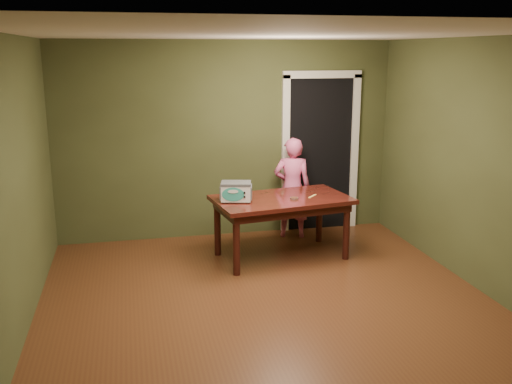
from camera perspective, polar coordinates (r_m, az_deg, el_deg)
floor at (r=5.64m, az=1.72°, el=-11.86°), size 5.00×5.00×0.00m
room_shell at (r=5.13m, az=1.86°, el=5.56°), size 4.52×5.02×2.61m
doorway at (r=8.24m, az=5.74°, el=4.08°), size 1.10×0.66×2.25m
dining_table at (r=6.84m, az=2.57°, el=-1.37°), size 1.72×1.13×0.75m
toy_oven at (r=6.62m, az=-2.01°, el=0.11°), size 0.41×0.32×0.23m
baking_pan at (r=6.75m, az=3.84°, el=-0.62°), size 0.10×0.10×0.02m
spatula at (r=6.90m, az=5.66°, el=-0.41°), size 0.14×0.15×0.01m
child at (r=7.63m, az=3.63°, el=0.42°), size 0.56×0.44×1.35m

